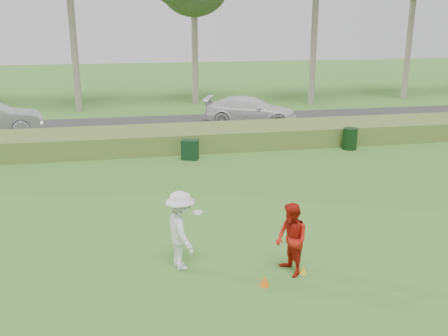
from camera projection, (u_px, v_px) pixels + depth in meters
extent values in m
plane|color=#377125|center=(255.00, 262.00, 12.58)|extent=(120.00, 120.00, 0.00)
cube|color=#536E2C|center=(191.00, 138.00, 23.72)|extent=(80.00, 3.00, 0.90)
cube|color=#2D2D2D|center=(180.00, 125.00, 28.54)|extent=(80.00, 6.00, 0.06)
cylinder|color=gray|center=(194.00, 21.00, 34.31)|extent=(0.44, 0.44, 11.50)
cylinder|color=gray|center=(316.00, 1.00, 33.57)|extent=(0.44, 0.44, 14.00)
cylinder|color=gray|center=(413.00, 6.00, 36.36)|extent=(0.44, 0.44, 13.50)
imported|color=white|center=(181.00, 231.00, 12.03)|extent=(0.99, 1.40, 1.97)
cylinder|color=white|center=(197.00, 212.00, 11.98)|extent=(0.27, 0.27, 0.03)
imported|color=#B71A0F|center=(291.00, 240.00, 11.76)|extent=(0.83, 0.98, 1.78)
cone|color=orange|center=(265.00, 281.00, 11.42)|extent=(0.23, 0.23, 0.25)
cone|color=yellow|center=(303.00, 270.00, 11.98)|extent=(0.19, 0.19, 0.21)
cube|color=black|center=(190.00, 150.00, 21.59)|extent=(0.81, 0.66, 0.87)
cylinder|color=black|center=(350.00, 139.00, 23.29)|extent=(0.85, 0.85, 1.01)
imported|color=white|center=(250.00, 110.00, 28.68)|extent=(5.71, 3.80, 1.54)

